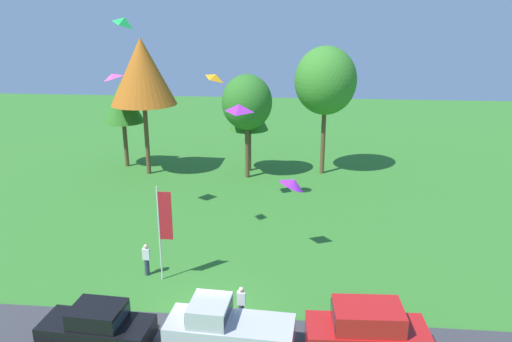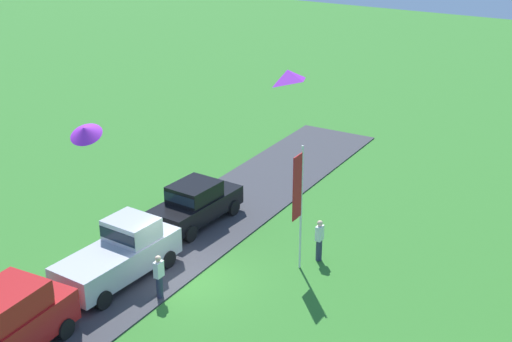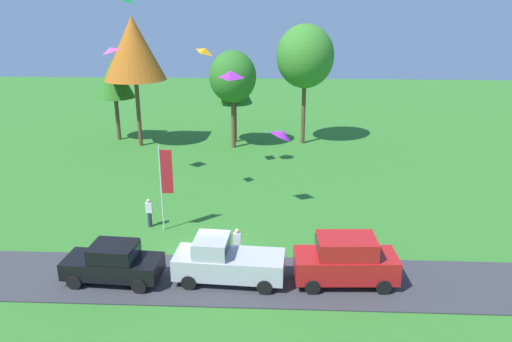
# 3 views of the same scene
# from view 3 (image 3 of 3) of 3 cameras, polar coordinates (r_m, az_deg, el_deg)

# --- Properties ---
(ground_plane) EXTENTS (120.00, 120.00, 0.00)m
(ground_plane) POSITION_cam_3_polar(r_m,az_deg,el_deg) (25.63, -5.64, -9.88)
(ground_plane) COLOR #337528
(pavement_strip) EXTENTS (36.00, 4.40, 0.06)m
(pavement_strip) POSITION_cam_3_polar(r_m,az_deg,el_deg) (23.87, -6.34, -12.18)
(pavement_strip) COLOR #38383D
(pavement_strip) RESTS_ON ground
(car_sedan_mid_row) EXTENTS (4.51, 2.19, 1.84)m
(car_sedan_mid_row) POSITION_cam_3_polar(r_m,az_deg,el_deg) (23.99, -16.00, -9.92)
(car_sedan_mid_row) COLOR black
(car_sedan_mid_row) RESTS_ON ground
(car_pickup_by_flagpole) EXTENTS (5.11, 2.30, 2.14)m
(car_pickup_by_flagpole) POSITION_cam_3_polar(r_m,az_deg,el_deg) (23.11, -3.56, -10.13)
(car_pickup_by_flagpole) COLOR #B7B7BC
(car_pickup_by_flagpole) RESTS_ON ground
(car_suv_far_end) EXTENTS (4.69, 2.22, 2.28)m
(car_suv_far_end) POSITION_cam_3_polar(r_m,az_deg,el_deg) (23.16, 10.21, -9.82)
(car_suv_far_end) COLOR red
(car_suv_far_end) RESTS_ON ground
(person_watching_sky) EXTENTS (0.36, 0.24, 1.71)m
(person_watching_sky) POSITION_cam_3_polar(r_m,az_deg,el_deg) (24.96, -2.16, -8.36)
(person_watching_sky) COLOR #2D334C
(person_watching_sky) RESTS_ON ground
(person_on_lawn) EXTENTS (0.36, 0.24, 1.71)m
(person_on_lawn) POSITION_cam_3_polar(r_m,az_deg,el_deg) (29.08, -12.10, -4.65)
(person_on_lawn) COLOR #2D334C
(person_on_lawn) RESTS_ON ground
(tree_right_of_center) EXTENTS (3.53, 3.53, 7.45)m
(tree_right_of_center) POSITION_cam_3_polar(r_m,az_deg,el_deg) (47.03, -15.93, 10.15)
(tree_right_of_center) COLOR brown
(tree_right_of_center) RESTS_ON ground
(tree_center_back) EXTENTS (5.25, 5.25, 11.08)m
(tree_center_back) POSITION_cam_3_polar(r_m,az_deg,el_deg) (44.14, -13.82, 13.43)
(tree_center_back) COLOR brown
(tree_center_back) RESTS_ON ground
(tree_far_right) EXTENTS (3.21, 3.21, 6.78)m
(tree_far_right) POSITION_cam_3_polar(r_m,az_deg,el_deg) (44.64, -2.51, 9.73)
(tree_far_right) COLOR brown
(tree_far_right) RESTS_ON ground
(tree_far_left) EXTENTS (3.96, 3.96, 8.36)m
(tree_far_left) POSITION_cam_3_polar(r_m,az_deg,el_deg) (42.69, -2.68, 10.68)
(tree_far_left) COLOR brown
(tree_far_left) RESTS_ON ground
(tree_left_of_center) EXTENTS (4.94, 4.94, 10.43)m
(tree_left_of_center) POSITION_cam_3_polar(r_m,az_deg,el_deg) (44.01, 5.64, 12.89)
(tree_left_of_center) COLOR brown
(tree_left_of_center) RESTS_ON ground
(flag_banner) EXTENTS (0.71, 0.08, 4.97)m
(flag_banner) POSITION_cam_3_polar(r_m,az_deg,el_deg) (27.64, -10.37, -0.74)
(flag_banner) COLOR silver
(flag_banner) RESTS_ON ground
(kite_diamond_mid_center) EXTENTS (1.09, 1.11, 0.55)m
(kite_diamond_mid_center) POSITION_cam_3_polar(r_m,az_deg,el_deg) (34.79, -16.30, 13.15)
(kite_diamond_mid_center) COLOR #EA4C9E
(kite_diamond_trailing_tail) EXTENTS (1.25, 1.22, 0.62)m
(kite_diamond_trailing_tail) POSITION_cam_3_polar(r_m,az_deg,el_deg) (35.49, -5.77, 13.53)
(kite_diamond_trailing_tail) COLOR orange
(kite_delta_high_right) EXTENTS (1.24, 1.22, 0.68)m
(kite_delta_high_right) POSITION_cam_3_polar(r_m,az_deg,el_deg) (22.01, 2.96, 4.29)
(kite_delta_high_right) COLOR purple
(kite_diamond_high_left) EXTENTS (1.20, 1.01, 0.52)m
(kite_diamond_high_left) POSITION_cam_3_polar(r_m,az_deg,el_deg) (27.07, -2.88, 10.97)
(kite_diamond_high_left) COLOR purple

